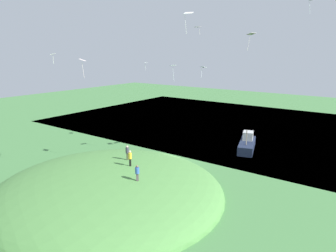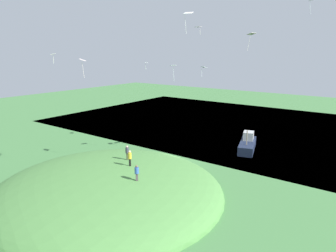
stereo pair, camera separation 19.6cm
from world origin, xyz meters
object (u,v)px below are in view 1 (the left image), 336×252
(person_near_shore, at_px, (137,171))
(kite_6, at_px, (188,14))
(person_watching_kites, at_px, (130,156))
(person_on_hilltop, at_px, (127,151))
(kite_0, at_px, (173,67))
(kite_7, at_px, (311,1))
(kite_4, at_px, (203,68))
(kite_3, at_px, (53,55))
(kite_2, at_px, (146,63))
(kite_1, at_px, (251,35))
(kite_8, at_px, (83,61))
(kite_5, at_px, (198,27))
(boat_on_lake, at_px, (247,144))

(person_near_shore, height_order, kite_6, kite_6)
(person_watching_kites, relative_size, kite_6, 0.76)
(person_on_hilltop, height_order, kite_0, kite_0)
(kite_0, relative_size, kite_7, 1.31)
(kite_4, bearing_deg, person_watching_kites, -4.02)
(person_near_shore, bearing_deg, person_on_hilltop, -83.83)
(person_on_hilltop, relative_size, kite_3, 1.44)
(person_on_hilltop, relative_size, kite_2, 1.52)
(kite_1, bearing_deg, kite_8, -40.62)
(kite_5, height_order, kite_7, kite_7)
(person_near_shore, bearing_deg, kite_6, -135.09)
(kite_2, bearing_deg, person_watching_kites, 33.79)
(kite_2, distance_m, kite_8, 14.12)
(boat_on_lake, distance_m, kite_3, 29.71)
(kite_0, bearing_deg, kite_5, -167.65)
(person_watching_kites, xyz_separation_m, kite_7, (-18.87, 12.13, 16.47))
(kite_1, xyz_separation_m, kite_7, (-3.54, 5.74, 3.77))
(person_on_hilltop, bearing_deg, kite_3, 145.65)
(kite_4, bearing_deg, kite_6, 15.00)
(kite_1, distance_m, kite_4, 7.07)
(kite_0, relative_size, kite_5, 1.74)
(person_watching_kites, bearing_deg, kite_2, -78.05)
(kite_3, distance_m, kite_6, 15.37)
(boat_on_lake, relative_size, person_watching_kites, 4.28)
(kite_7, bearing_deg, person_watching_kites, -32.74)
(person_near_shore, distance_m, kite_7, 28.41)
(person_near_shore, distance_m, kite_5, 27.91)
(kite_0, xyz_separation_m, kite_1, (-4.45, 8.55, 3.93))
(person_near_shore, bearing_deg, kite_8, -59.24)
(person_watching_kites, xyz_separation_m, kite_6, (-6.63, 2.74, 14.50))
(kite_3, xyz_separation_m, kite_6, (-8.37, 12.21, 4.15))
(person_watching_kites, xyz_separation_m, kite_4, (-13.36, 0.94, 8.65))
(kite_4, bearing_deg, person_on_hilltop, -12.25)
(kite_0, xyz_separation_m, kite_8, (10.84, -4.56, 0.91))
(kite_1, bearing_deg, person_watching_kites, -22.62)
(kite_5, xyz_separation_m, kite_8, (20.45, -2.46, -4.70))
(kite_5, bearing_deg, kite_1, 64.16)
(person_near_shore, bearing_deg, kite_1, -147.47)
(kite_6, height_order, kite_7, kite_7)
(boat_on_lake, xyz_separation_m, kite_2, (6.80, -14.05, 11.98))
(kite_3, distance_m, kite_7, 30.48)
(kite_1, distance_m, kite_5, 11.95)
(boat_on_lake, relative_size, kite_6, 3.24)
(kite_3, xyz_separation_m, kite_5, (-22.22, 5.21, 4.02))
(kite_6, distance_m, kite_7, 15.55)
(kite_0, height_order, kite_8, kite_8)
(person_on_hilltop, distance_m, kite_0, 13.03)
(kite_3, bearing_deg, kite_8, 122.90)
(person_on_hilltop, height_order, kite_5, kite_5)
(kite_2, xyz_separation_m, kite_4, (0.54, 10.24, -0.37))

